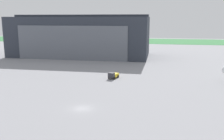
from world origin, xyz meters
TOP-DOWN VIEW (x-y plane):
  - ground_plane at (0.00, 0.00)m, footprint 440.00×440.00m
  - grass_field_strip at (0.00, 182.86)m, footprint 440.00×56.00m
  - maintenance_hangar at (-25.80, 82.17)m, footprint 74.66×32.39m
  - stair_truck at (1.84, 31.13)m, footprint 3.48×5.14m

SIDE VIEW (x-z plane):
  - ground_plane at x=0.00m, z-range 0.00..0.00m
  - grass_field_strip at x=0.00m, z-range 0.00..0.08m
  - stair_truck at x=1.84m, z-range -0.01..2.24m
  - maintenance_hangar at x=-25.80m, z-range -0.46..22.19m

